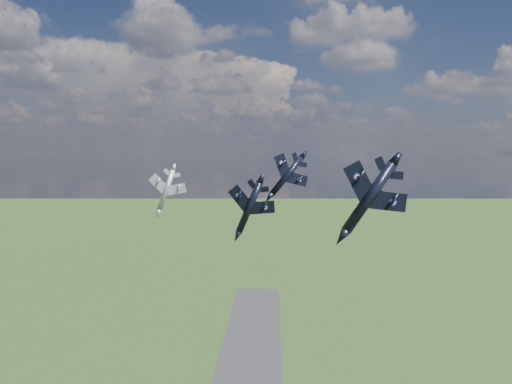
# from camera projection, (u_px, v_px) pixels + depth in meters

# --- Properties ---
(jet_lead_navy) EXTENTS (12.36, 15.85, 7.01)m
(jet_lead_navy) POSITION_uv_depth(u_px,v_px,m) (249.00, 207.00, 100.06)
(jet_lead_navy) COLOR black
(jet_right_navy) EXTENTS (11.60, 15.40, 8.36)m
(jet_right_navy) POSITION_uv_depth(u_px,v_px,m) (369.00, 197.00, 64.61)
(jet_right_navy) COLOR black
(jet_high_navy) EXTENTS (13.40, 15.91, 8.52)m
(jet_high_navy) POSITION_uv_depth(u_px,v_px,m) (287.00, 176.00, 101.90)
(jet_high_navy) COLOR black
(jet_left_silver) EXTENTS (13.44, 15.19, 5.47)m
(jet_left_silver) POSITION_uv_depth(u_px,v_px,m) (166.00, 190.00, 108.97)
(jet_left_silver) COLOR #9A9CA4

